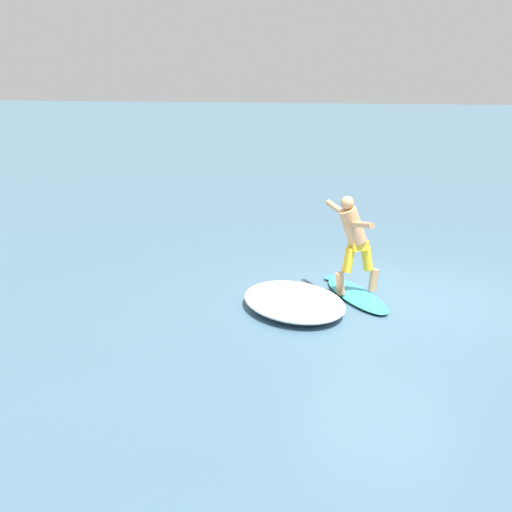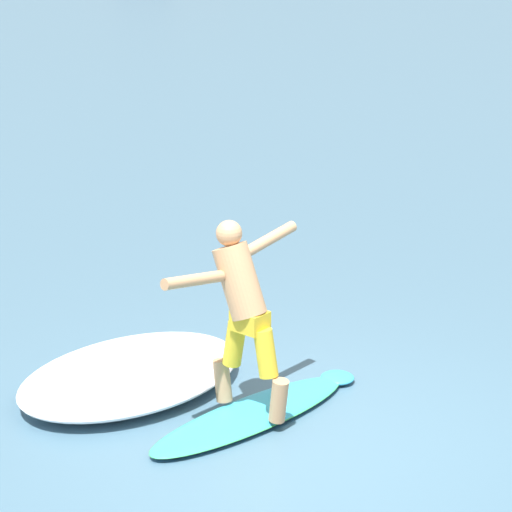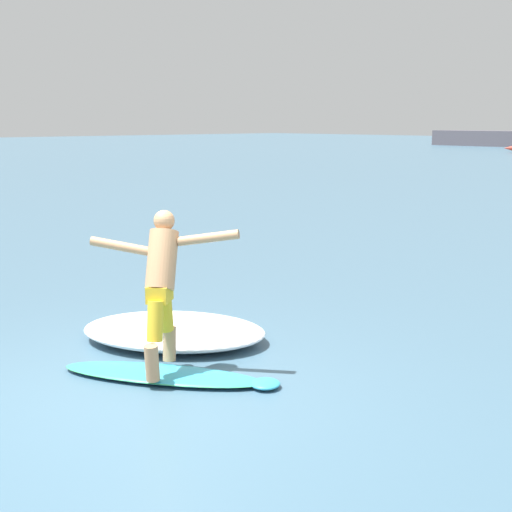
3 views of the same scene
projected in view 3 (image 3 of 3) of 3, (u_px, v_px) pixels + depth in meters
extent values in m
plane|color=#42657B|center=(140.00, 395.00, 6.47)|extent=(200.00, 200.00, 0.00)
cube|color=#565059|center=(478.00, 138.00, 71.08)|extent=(8.80, 3.05, 1.49)
ellipsoid|color=#34A5CA|center=(162.00, 374.00, 6.88)|extent=(1.99, 1.54, 0.08)
ellipsoid|color=#34A5CA|center=(265.00, 384.00, 6.63)|extent=(0.40, 0.40, 0.07)
ellipsoid|color=#339E56|center=(162.00, 374.00, 6.88)|extent=(2.00, 1.55, 0.04)
cone|color=black|center=(84.00, 377.00, 7.10)|extent=(0.07, 0.07, 0.14)
cone|color=black|center=(90.00, 383.00, 6.92)|extent=(0.07, 0.07, 0.14)
cone|color=black|center=(104.00, 373.00, 7.20)|extent=(0.07, 0.07, 0.14)
cylinder|color=tan|center=(169.00, 344.00, 7.12)|extent=(0.21, 0.21, 0.36)
cylinder|color=gold|center=(165.00, 312.00, 6.93)|extent=(0.25, 0.26, 0.40)
cylinder|color=tan|center=(152.00, 363.00, 6.55)|extent=(0.21, 0.21, 0.36)
cylinder|color=gold|center=(155.00, 321.00, 6.61)|extent=(0.25, 0.26, 0.40)
cube|color=gold|center=(160.00, 293.00, 6.73)|extent=(0.32, 0.33, 0.16)
cylinder|color=tan|center=(162.00, 260.00, 6.77)|extent=(0.51, 0.54, 0.63)
sphere|color=tan|center=(164.00, 221.00, 6.81)|extent=(0.20, 0.20, 0.20)
cylinder|color=tan|center=(120.00, 246.00, 6.89)|extent=(0.53, 0.44, 0.19)
cylinder|color=tan|center=(208.00, 238.00, 6.74)|extent=(0.53, 0.44, 0.19)
cone|color=#C23D2C|center=(512.00, 148.00, 55.36)|extent=(1.36, 1.18, 0.70)
ellipsoid|color=white|center=(174.00, 331.00, 8.01)|extent=(2.52, 2.34, 0.25)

